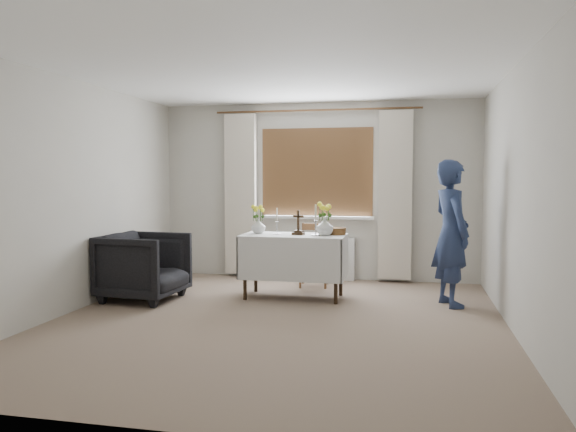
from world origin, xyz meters
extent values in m
plane|color=gray|center=(0.00, 0.00, 0.00)|extent=(5.00, 5.00, 0.00)
cube|color=silver|center=(-0.06, 1.15, 0.38)|extent=(1.24, 0.64, 0.76)
imported|color=black|center=(-1.76, 0.65, 0.40)|extent=(0.94, 0.92, 0.80)
imported|color=navy|center=(1.75, 1.12, 0.82)|extent=(0.59, 0.71, 1.65)
cube|color=silver|center=(0.00, 2.42, 0.30)|extent=(1.10, 0.10, 0.60)
imported|color=silver|center=(-0.51, 1.21, 0.85)|extent=(0.17, 0.17, 0.18)
imported|color=silver|center=(0.32, 1.13, 0.87)|extent=(0.25, 0.25, 0.21)
cylinder|color=brown|center=(0.44, 1.27, 0.80)|extent=(0.23, 0.23, 0.08)
camera|label=1|loc=(1.29, -5.39, 1.45)|focal=35.00mm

